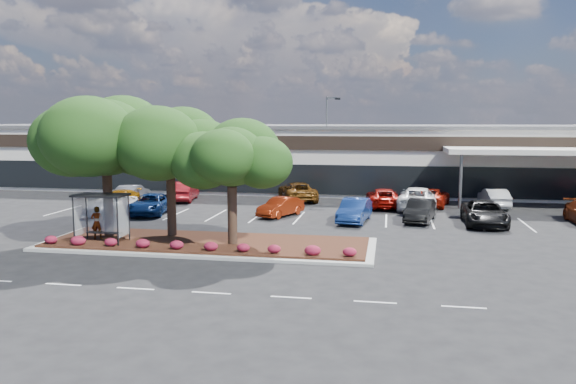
# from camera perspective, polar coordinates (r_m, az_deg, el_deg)

# --- Properties ---
(ground) EXTENTS (160.00, 160.00, 0.00)m
(ground) POSITION_cam_1_polar(r_m,az_deg,el_deg) (26.58, -6.78, -7.50)
(ground) COLOR black
(ground) RESTS_ON ground
(retail_store) EXTENTS (80.40, 25.20, 6.25)m
(retail_store) POSITION_cam_1_polar(r_m,az_deg,el_deg) (59.06, 2.89, 3.80)
(retail_store) COLOR white
(retail_store) RESTS_ON ground
(landscape_island) EXTENTS (18.00, 6.00, 0.26)m
(landscape_island) POSITION_cam_1_polar(r_m,az_deg,el_deg) (30.85, -8.17, -5.20)
(landscape_island) COLOR #ACACA7
(landscape_island) RESTS_ON ground
(lane_markings) EXTENTS (33.12, 20.06, 0.01)m
(lane_markings) POSITION_cam_1_polar(r_m,az_deg,el_deg) (36.46, -2.20, -3.38)
(lane_markings) COLOR silver
(lane_markings) RESTS_ON ground
(shrub_row) EXTENTS (17.00, 0.80, 0.50)m
(shrub_row) POSITION_cam_1_polar(r_m,az_deg,el_deg) (28.83, -9.51, -5.33)
(shrub_row) COLOR #9B1E49
(shrub_row) RESTS_ON landscape_island
(bus_shelter) EXTENTS (2.75, 1.55, 2.59)m
(bus_shelter) POSITION_cam_1_polar(r_m,az_deg,el_deg) (31.69, -18.34, -1.16)
(bus_shelter) COLOR black
(bus_shelter) RESTS_ON landscape_island
(island_tree_west) EXTENTS (7.20, 7.20, 7.89)m
(island_tree_west) POSITION_cam_1_polar(r_m,az_deg,el_deg) (33.07, -17.95, 2.51)
(island_tree_west) COLOR #1C3B10
(island_tree_west) RESTS_ON landscape_island
(island_tree_mid) EXTENTS (6.60, 6.60, 7.32)m
(island_tree_mid) POSITION_cam_1_polar(r_m,az_deg,el_deg) (32.24, -11.85, 2.09)
(island_tree_mid) COLOR #1C3B10
(island_tree_mid) RESTS_ON landscape_island
(island_tree_east) EXTENTS (5.80, 5.80, 6.50)m
(island_tree_east) POSITION_cam_1_polar(r_m,az_deg,el_deg) (29.57, -5.72, 0.95)
(island_tree_east) COLOR #1C3B10
(island_tree_east) RESTS_ON landscape_island
(conifer_north_west) EXTENTS (4.40, 4.40, 10.00)m
(conifer_north_west) POSITION_cam_1_polar(r_m,az_deg,el_deg) (79.96, -17.91, 5.70)
(conifer_north_west) COLOR #1C3B10
(conifer_north_west) RESTS_ON ground
(person_waiting) EXTENTS (0.76, 0.61, 1.83)m
(person_waiting) POSITION_cam_1_polar(r_m,az_deg,el_deg) (32.63, -18.81, -2.96)
(person_waiting) COLOR #594C47
(person_waiting) RESTS_ON landscape_island
(light_pole) EXTENTS (1.38, 0.88, 8.82)m
(light_pole) POSITION_cam_1_polar(r_m,az_deg,el_deg) (49.46, 4.03, 3.95)
(light_pole) COLOR #ACACA7
(light_pole) RESTS_ON ground
(car_0) EXTENTS (2.83, 4.78, 1.53)m
(car_0) POSITION_cam_1_polar(r_m,az_deg,el_deg) (42.20, -17.55, -1.21)
(car_0) COLOR white
(car_0) RESTS_ON ground
(car_1) EXTENTS (2.05, 4.77, 1.37)m
(car_1) POSITION_cam_1_polar(r_m,az_deg,el_deg) (45.19, -16.73, -0.73)
(car_1) COLOR #7B4603
(car_1) RESTS_ON ground
(car_2) EXTENTS (2.98, 5.43, 1.44)m
(car_2) POSITION_cam_1_polar(r_m,az_deg,el_deg) (41.88, -13.78, -1.20)
(car_2) COLOR navy
(car_2) RESTS_ON ground
(car_3) EXTENTS (2.97, 4.29, 1.34)m
(car_3) POSITION_cam_1_polar(r_m,az_deg,el_deg) (39.72, -0.76, -1.52)
(car_3) COLOR maroon
(car_3) RESTS_ON ground
(car_4) EXTENTS (2.22, 4.88, 1.55)m
(car_4) POSITION_cam_1_polar(r_m,az_deg,el_deg) (37.79, 6.77, -1.86)
(car_4) COLOR navy
(car_4) RESTS_ON ground
(car_6) EXTENTS (2.41, 4.74, 1.49)m
(car_6) POSITION_cam_1_polar(r_m,az_deg,el_deg) (38.68, 13.26, -1.84)
(car_6) COLOR black
(car_6) RESTS_ON ground
(car_7) EXTENTS (2.71, 5.65, 1.55)m
(car_7) POSITION_cam_1_polar(r_m,az_deg,el_deg) (38.56, 19.34, -2.04)
(car_7) COLOR black
(car_7) RESTS_ON ground
(car_9) EXTENTS (1.98, 4.68, 1.50)m
(car_9) POSITION_cam_1_polar(r_m,az_deg,el_deg) (47.89, -15.58, -0.17)
(car_9) COLOR #4F5157
(car_9) RESTS_ON ground
(car_10) EXTENTS (2.58, 5.24, 1.65)m
(car_10) POSITION_cam_1_polar(r_m,az_deg,el_deg) (48.09, -10.51, 0.10)
(car_10) COLOR maroon
(car_10) RESTS_ON ground
(car_12) EXTENTS (4.42, 6.27, 1.59)m
(car_12) POSITION_cam_1_polar(r_m,az_deg,el_deg) (47.28, 0.96, 0.06)
(car_12) COLOR brown
(car_12) RESTS_ON ground
(car_13) EXTENTS (2.96, 5.56, 1.49)m
(car_13) POSITION_cam_1_polar(r_m,az_deg,el_deg) (44.30, 9.67, -0.60)
(car_13) COLOR #910B06
(car_13) RESTS_ON ground
(car_14) EXTENTS (3.37, 5.49, 1.42)m
(car_14) POSITION_cam_1_polar(r_m,az_deg,el_deg) (45.92, 14.40, -0.49)
(car_14) COLOR #971709
(car_14) RESTS_ON ground
(car_15) EXTENTS (3.28, 6.28, 1.69)m
(car_15) POSITION_cam_1_polar(r_m,az_deg,el_deg) (44.01, 13.03, -0.61)
(car_15) COLOR white
(car_15) RESTS_ON ground
(car_16) EXTENTS (1.89, 4.65, 1.50)m
(car_16) POSITION_cam_1_polar(r_m,az_deg,el_deg) (46.45, 20.19, -0.58)
(car_16) COLOR silver
(car_16) RESTS_ON ground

